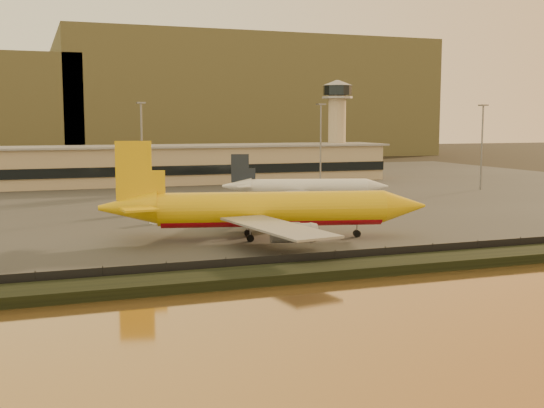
# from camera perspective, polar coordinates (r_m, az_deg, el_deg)

# --- Properties ---
(ground) EXTENTS (900.00, 900.00, 0.00)m
(ground) POSITION_cam_1_polar(r_m,az_deg,el_deg) (107.98, 1.39, -4.06)
(ground) COLOR black
(ground) RESTS_ON ground
(embankment) EXTENTS (320.00, 7.00, 1.40)m
(embankment) POSITION_cam_1_polar(r_m,az_deg,el_deg) (92.53, 5.22, -5.51)
(embankment) COLOR black
(embankment) RESTS_ON ground
(tarmac) EXTENTS (320.00, 220.00, 0.20)m
(tarmac) POSITION_cam_1_polar(r_m,az_deg,el_deg) (198.63, -8.58, 0.92)
(tarmac) COLOR #2D2D2D
(tarmac) RESTS_ON ground
(perimeter_fence) EXTENTS (300.00, 0.05, 2.20)m
(perimeter_fence) POSITION_cam_1_polar(r_m,az_deg,el_deg) (95.96, 4.22, -4.68)
(perimeter_fence) COLOR black
(perimeter_fence) RESTS_ON tarmac
(terminal_building) EXTENTS (202.00, 25.00, 12.60)m
(terminal_building) POSITION_cam_1_polar(r_m,az_deg,el_deg) (226.07, -13.75, 3.08)
(terminal_building) COLOR tan
(terminal_building) RESTS_ON tarmac
(control_tower) EXTENTS (11.20, 11.20, 35.50)m
(control_tower) POSITION_cam_1_polar(r_m,az_deg,el_deg) (254.10, 5.46, 7.12)
(control_tower) COLOR tan
(control_tower) RESTS_ON tarmac
(apron_light_masts) EXTENTS (152.20, 12.20, 25.40)m
(apron_light_masts) POSITION_cam_1_polar(r_m,az_deg,el_deg) (181.89, -2.76, 5.37)
(apron_light_masts) COLOR slate
(apron_light_masts) RESTS_ON tarmac
(distant_hills) EXTENTS (470.00, 160.00, 70.00)m
(distant_hills) POSITION_cam_1_polar(r_m,az_deg,el_deg) (439.29, -17.70, 7.99)
(distant_hills) COLOR brown
(distant_hills) RESTS_ON ground
(dhl_cargo_jet) EXTENTS (56.90, 54.73, 17.13)m
(dhl_cargo_jet) POSITION_cam_1_polar(r_m,az_deg,el_deg) (118.35, -0.47, -0.49)
(dhl_cargo_jet) COLOR gold
(dhl_cargo_jet) RESTS_ON tarmac
(white_narrowbody_jet) EXTENTS (41.94, 40.01, 12.25)m
(white_narrowbody_jet) POSITION_cam_1_polar(r_m,az_deg,el_deg) (173.37, 2.87, 1.37)
(white_narrowbody_jet) COLOR silver
(white_narrowbody_jet) RESTS_ON tarmac
(gse_vehicle_yellow) EXTENTS (4.64, 3.50, 1.90)m
(gse_vehicle_yellow) POSITION_cam_1_polar(r_m,az_deg,el_deg) (143.43, 4.94, -0.89)
(gse_vehicle_yellow) COLOR gold
(gse_vehicle_yellow) RESTS_ON tarmac
(gse_vehicle_white) EXTENTS (4.99, 3.69, 2.05)m
(gse_vehicle_white) POSITION_cam_1_polar(r_m,az_deg,el_deg) (139.05, -9.22, -1.17)
(gse_vehicle_white) COLOR silver
(gse_vehicle_white) RESTS_ON tarmac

